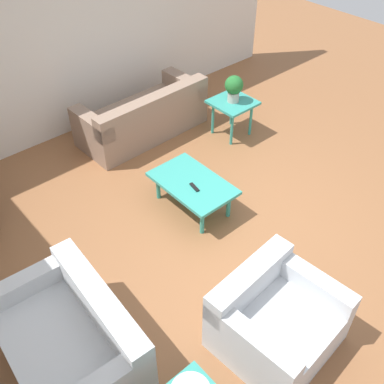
{
  "coord_description": "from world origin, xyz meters",
  "views": [
    {
      "loc": [
        -2.47,
        2.76,
        3.72
      ],
      "look_at": [
        0.27,
        0.35,
        0.55
      ],
      "focal_mm": 42.0,
      "sensor_mm": 36.0,
      "label": 1
    }
  ],
  "objects_px": {
    "potted_plant": "(234,87)",
    "armchair": "(275,320)",
    "coffee_table": "(193,185)",
    "side_table_plant": "(233,106)",
    "sofa": "(144,117)",
    "loveseat": "(72,342)"
  },
  "relations": [
    {
      "from": "loveseat",
      "to": "potted_plant",
      "type": "xyz_separation_m",
      "value": [
        1.65,
        -3.56,
        0.48
      ]
    },
    {
      "from": "loveseat",
      "to": "potted_plant",
      "type": "height_order",
      "value": "potted_plant"
    },
    {
      "from": "side_table_plant",
      "to": "potted_plant",
      "type": "distance_m",
      "value": 0.3
    },
    {
      "from": "loveseat",
      "to": "side_table_plant",
      "type": "xyz_separation_m",
      "value": [
        1.65,
        -3.56,
        0.18
      ]
    },
    {
      "from": "sofa",
      "to": "coffee_table",
      "type": "relative_size",
      "value": 1.87
    },
    {
      "from": "armchair",
      "to": "side_table_plant",
      "type": "relative_size",
      "value": 1.84
    },
    {
      "from": "side_table_plant",
      "to": "potted_plant",
      "type": "relative_size",
      "value": 1.49
    },
    {
      "from": "coffee_table",
      "to": "side_table_plant",
      "type": "bearing_deg",
      "value": -60.97
    },
    {
      "from": "loveseat",
      "to": "side_table_plant",
      "type": "distance_m",
      "value": 3.93
    },
    {
      "from": "sofa",
      "to": "armchair",
      "type": "xyz_separation_m",
      "value": [
        -3.47,
        1.16,
        0.01
      ]
    },
    {
      "from": "coffee_table",
      "to": "side_table_plant",
      "type": "distance_m",
      "value": 1.7
    },
    {
      "from": "armchair",
      "to": "potted_plant",
      "type": "xyz_separation_m",
      "value": [
        2.64,
        -2.12,
        0.47
      ]
    },
    {
      "from": "sofa",
      "to": "potted_plant",
      "type": "bearing_deg",
      "value": 137.61
    },
    {
      "from": "armchair",
      "to": "side_table_plant",
      "type": "xyz_separation_m",
      "value": [
        2.64,
        -2.12,
        0.17
      ]
    },
    {
      "from": "armchair",
      "to": "side_table_plant",
      "type": "distance_m",
      "value": 3.39
    },
    {
      "from": "armchair",
      "to": "loveseat",
      "type": "height_order",
      "value": "same"
    },
    {
      "from": "loveseat",
      "to": "potted_plant",
      "type": "bearing_deg",
      "value": 118.2
    },
    {
      "from": "loveseat",
      "to": "side_table_plant",
      "type": "relative_size",
      "value": 2.5
    },
    {
      "from": "sofa",
      "to": "loveseat",
      "type": "relative_size",
      "value": 1.32
    },
    {
      "from": "sofa",
      "to": "loveseat",
      "type": "xyz_separation_m",
      "value": [
        -2.48,
        2.6,
        0.0
      ]
    },
    {
      "from": "potted_plant",
      "to": "armchair",
      "type": "bearing_deg",
      "value": 141.23
    },
    {
      "from": "armchair",
      "to": "coffee_table",
      "type": "height_order",
      "value": "armchair"
    }
  ]
}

